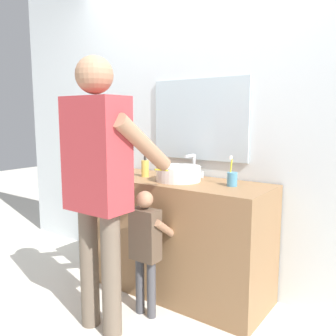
% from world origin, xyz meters
% --- Properties ---
extents(ground_plane, '(14.00, 14.00, 0.00)m').
position_xyz_m(ground_plane, '(0.00, 0.00, 0.00)').
color(ground_plane, silver).
extents(back_wall, '(4.40, 0.10, 2.70)m').
position_xyz_m(back_wall, '(0.00, 0.62, 1.35)').
color(back_wall, silver).
rests_on(back_wall, ground).
extents(vanity_cabinet, '(1.36, 0.54, 0.87)m').
position_xyz_m(vanity_cabinet, '(0.00, 0.30, 0.44)').
color(vanity_cabinet, olive).
rests_on(vanity_cabinet, ground).
extents(sink_basin, '(0.33, 0.33, 0.11)m').
position_xyz_m(sink_basin, '(0.00, 0.28, 0.93)').
color(sink_basin, silver).
rests_on(sink_basin, vanity_cabinet).
extents(faucet, '(0.18, 0.14, 0.18)m').
position_xyz_m(faucet, '(0.00, 0.48, 0.96)').
color(faucet, '#B7BABF').
rests_on(faucet, vanity_cabinet).
extents(toothbrush_cup, '(0.07, 0.07, 0.21)m').
position_xyz_m(toothbrush_cup, '(0.41, 0.33, 0.93)').
color(toothbrush_cup, '#4C8EB2').
rests_on(toothbrush_cup, vanity_cabinet).
extents(soap_bottle, '(0.06, 0.06, 0.17)m').
position_xyz_m(soap_bottle, '(-0.32, 0.28, 0.94)').
color(soap_bottle, gold).
rests_on(soap_bottle, vanity_cabinet).
extents(child_toddler, '(0.27, 0.27, 0.86)m').
position_xyz_m(child_toddler, '(0.00, -0.10, 0.52)').
color(child_toddler, '#47474C').
rests_on(child_toddler, ground).
extents(adult_parent, '(0.52, 0.55, 1.69)m').
position_xyz_m(adult_parent, '(-0.12, -0.39, 1.02)').
color(adult_parent, '#6B5B4C').
rests_on(adult_parent, ground).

